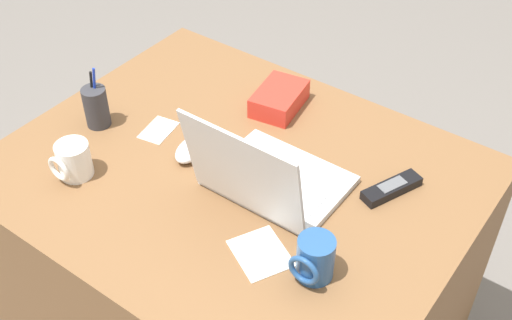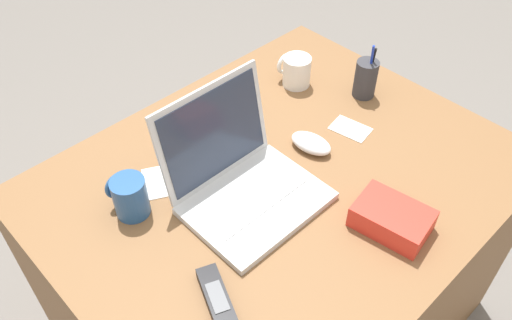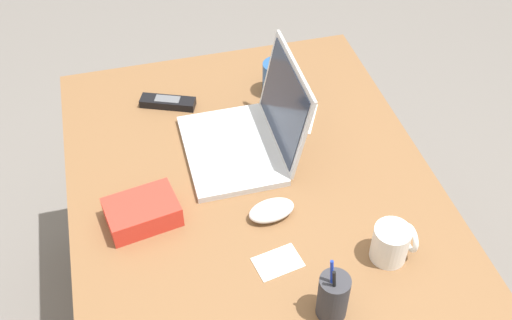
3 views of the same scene
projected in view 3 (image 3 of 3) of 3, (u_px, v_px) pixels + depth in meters
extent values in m
cube|color=brown|center=(253.00, 264.00, 1.82)|extent=(1.14, 0.92, 0.72)
cube|color=silver|center=(231.00, 150.00, 1.64)|extent=(0.32, 0.24, 0.02)
cube|color=silver|center=(239.00, 145.00, 1.63)|extent=(0.26, 0.12, 0.00)
cube|color=silver|center=(204.00, 152.00, 1.62)|extent=(0.09, 0.05, 0.00)
cube|color=silver|center=(285.00, 103.00, 1.57)|extent=(0.31, 0.05, 0.24)
cube|color=#283347|center=(283.00, 103.00, 1.57)|extent=(0.28, 0.04, 0.21)
ellipsoid|color=white|center=(272.00, 210.00, 1.47)|extent=(0.08, 0.12, 0.04)
cylinder|color=white|center=(390.00, 243.00, 1.37)|extent=(0.08, 0.08, 0.09)
torus|color=white|center=(410.00, 238.00, 1.37)|extent=(0.07, 0.01, 0.07)
cylinder|color=#26518C|center=(276.00, 78.00, 1.79)|extent=(0.08, 0.08, 0.10)
torus|color=#26518C|center=(291.00, 74.00, 1.80)|extent=(0.07, 0.01, 0.07)
cube|color=black|center=(168.00, 102.00, 1.77)|extent=(0.10, 0.16, 0.02)
cube|color=#595B60|center=(167.00, 99.00, 1.76)|extent=(0.06, 0.08, 0.00)
cylinder|color=#333338|center=(333.00, 296.00, 1.26)|extent=(0.06, 0.06, 0.11)
cylinder|color=#1933B2|center=(332.00, 287.00, 1.22)|extent=(0.02, 0.01, 0.15)
cylinder|color=black|center=(334.00, 292.00, 1.22)|extent=(0.01, 0.02, 0.14)
cube|color=red|center=(142.00, 212.00, 1.45)|extent=(0.14, 0.18, 0.06)
cube|color=white|center=(295.00, 116.00, 1.74)|extent=(0.17, 0.16, 0.00)
cube|color=white|center=(278.00, 262.00, 1.39)|extent=(0.09, 0.12, 0.00)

